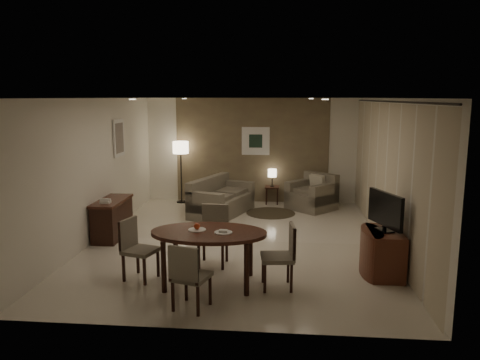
# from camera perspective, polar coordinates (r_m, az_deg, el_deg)

# --- Properties ---
(room_shell) EXTENTS (5.50, 7.00, 2.70)m
(room_shell) POSITION_cam_1_polar(r_m,az_deg,el_deg) (9.13, 0.12, 1.46)
(room_shell) COLOR beige
(room_shell) RESTS_ON ground
(taupe_accent) EXTENTS (3.96, 0.03, 2.70)m
(taupe_accent) POSITION_cam_1_polar(r_m,az_deg,el_deg) (12.17, 1.45, 3.62)
(taupe_accent) COLOR #786A4A
(taupe_accent) RESTS_ON wall_back
(curtain_wall) EXTENTS (0.08, 6.70, 2.58)m
(curtain_wall) POSITION_cam_1_polar(r_m,az_deg,el_deg) (8.89, 17.34, 0.57)
(curtain_wall) COLOR beige
(curtain_wall) RESTS_ON wall_right
(curtain_rod) EXTENTS (0.03, 6.80, 0.03)m
(curtain_rod) POSITION_cam_1_polar(r_m,az_deg,el_deg) (8.78, 17.79, 9.10)
(curtain_rod) COLOR black
(curtain_rod) RESTS_ON wall_right
(art_back_frame) EXTENTS (0.72, 0.03, 0.72)m
(art_back_frame) POSITION_cam_1_polar(r_m,az_deg,el_deg) (12.12, 1.92, 4.77)
(art_back_frame) COLOR silver
(art_back_frame) RESTS_ON wall_back
(art_back_canvas) EXTENTS (0.34, 0.01, 0.34)m
(art_back_canvas) POSITION_cam_1_polar(r_m,az_deg,el_deg) (12.10, 1.92, 4.77)
(art_back_canvas) COLOR black
(art_back_canvas) RESTS_ON wall_back
(art_left_frame) EXTENTS (0.03, 0.60, 0.80)m
(art_left_frame) POSITION_cam_1_polar(r_m,az_deg,el_deg) (10.44, -14.55, 4.99)
(art_left_frame) COLOR silver
(art_left_frame) RESTS_ON wall_left
(art_left_canvas) EXTENTS (0.01, 0.46, 0.64)m
(art_left_canvas) POSITION_cam_1_polar(r_m,az_deg,el_deg) (10.44, -14.48, 4.99)
(art_left_canvas) COLOR gray
(art_left_canvas) RESTS_ON wall_left
(downlight_nl) EXTENTS (0.10, 0.10, 0.01)m
(downlight_nl) POSITION_cam_1_polar(r_m,az_deg,el_deg) (7.14, -12.98, 9.56)
(downlight_nl) COLOR white
(downlight_nl) RESTS_ON ceiling
(downlight_nr) EXTENTS (0.10, 0.10, 0.01)m
(downlight_nr) POSITION_cam_1_polar(r_m,az_deg,el_deg) (6.81, 10.35, 9.64)
(downlight_nr) COLOR white
(downlight_nr) RESTS_ON ceiling
(downlight_fl) EXTENTS (0.10, 0.10, 0.01)m
(downlight_fl) POSITION_cam_1_polar(r_m,az_deg,el_deg) (10.62, -6.83, 9.83)
(downlight_fl) COLOR white
(downlight_fl) RESTS_ON ceiling
(downlight_fr) EXTENTS (0.10, 0.10, 0.01)m
(downlight_fr) POSITION_cam_1_polar(r_m,az_deg,el_deg) (10.40, 8.66, 9.78)
(downlight_fr) COLOR white
(downlight_fr) RESTS_ON ceiling
(console_desk) EXTENTS (0.48, 1.20, 0.75)m
(console_desk) POSITION_cam_1_polar(r_m,az_deg,el_deg) (9.50, -15.30, -4.57)
(console_desk) COLOR #4E2319
(console_desk) RESTS_ON floor
(telephone) EXTENTS (0.20, 0.14, 0.09)m
(telephone) POSITION_cam_1_polar(r_m,az_deg,el_deg) (9.13, -16.08, -2.45)
(telephone) COLOR white
(telephone) RESTS_ON console_desk
(tv_cabinet) EXTENTS (0.48, 0.90, 0.70)m
(tv_cabinet) POSITION_cam_1_polar(r_m,az_deg,el_deg) (7.63, 17.18, -8.46)
(tv_cabinet) COLOR brown
(tv_cabinet) RESTS_ON floor
(flat_tv) EXTENTS (0.36, 0.85, 0.60)m
(flat_tv) POSITION_cam_1_polar(r_m,az_deg,el_deg) (7.45, 17.30, -3.56)
(flat_tv) COLOR black
(flat_tv) RESTS_ON tv_cabinet
(dining_table) EXTENTS (1.69, 1.06, 0.79)m
(dining_table) POSITION_cam_1_polar(r_m,az_deg,el_deg) (6.96, -3.80, -9.43)
(dining_table) COLOR #4E2319
(dining_table) RESTS_ON floor
(chair_near) EXTENTS (0.54, 0.54, 0.89)m
(chair_near) POSITION_cam_1_polar(r_m,az_deg,el_deg) (6.19, -5.93, -11.50)
(chair_near) COLOR #756C5A
(chair_near) RESTS_ON floor
(chair_far) EXTENTS (0.49, 0.49, 0.97)m
(chair_far) POSITION_cam_1_polar(r_m,az_deg,el_deg) (7.66, -3.32, -6.87)
(chair_far) COLOR #756C5A
(chair_far) RESTS_ON floor
(chair_left) EXTENTS (0.55, 0.55, 0.92)m
(chair_left) POSITION_cam_1_polar(r_m,az_deg,el_deg) (7.24, -12.03, -8.33)
(chair_left) COLOR #756C5A
(chair_left) RESTS_ON floor
(chair_right) EXTENTS (0.50, 0.50, 0.93)m
(chair_right) POSITION_cam_1_polar(r_m,az_deg,el_deg) (6.80, 4.54, -9.29)
(chair_right) COLOR #756C5A
(chair_right) RESTS_ON floor
(plate_a) EXTENTS (0.26, 0.26, 0.02)m
(plate_a) POSITION_cam_1_polar(r_m,az_deg,el_deg) (6.91, -5.26, -6.06)
(plate_a) COLOR white
(plate_a) RESTS_ON dining_table
(plate_b) EXTENTS (0.26, 0.26, 0.02)m
(plate_b) POSITION_cam_1_polar(r_m,az_deg,el_deg) (6.75, -2.05, -6.41)
(plate_b) COLOR white
(plate_b) RESTS_ON dining_table
(fruit_apple) EXTENTS (0.09, 0.09, 0.09)m
(fruit_apple) POSITION_cam_1_polar(r_m,az_deg,el_deg) (6.89, -5.26, -5.64)
(fruit_apple) COLOR red
(fruit_apple) RESTS_ON plate_a
(napkin) EXTENTS (0.12, 0.08, 0.03)m
(napkin) POSITION_cam_1_polar(r_m,az_deg,el_deg) (6.75, -2.06, -6.22)
(napkin) COLOR white
(napkin) RESTS_ON plate_b
(round_rug) EXTENTS (1.16, 1.16, 0.01)m
(round_rug) POSITION_cam_1_polar(r_m,az_deg,el_deg) (11.15, 3.76, -4.03)
(round_rug) COLOR #3C3222
(round_rug) RESTS_ON floor
(sofa) EXTENTS (1.99, 1.46, 0.84)m
(sofa) POSITION_cam_1_polar(r_m,az_deg,el_deg) (10.99, -2.24, -1.99)
(sofa) COLOR #756C5A
(sofa) RESTS_ON floor
(armchair) EXTENTS (1.34, 1.34, 0.87)m
(armchair) POSITION_cam_1_polar(r_m,az_deg,el_deg) (11.55, 8.71, -1.45)
(armchair) COLOR #756C5A
(armchair) RESTS_ON floor
(side_table) EXTENTS (0.35, 0.35, 0.45)m
(side_table) POSITION_cam_1_polar(r_m,az_deg,el_deg) (12.10, 3.92, -1.84)
(side_table) COLOR black
(side_table) RESTS_ON floor
(table_lamp) EXTENTS (0.22, 0.22, 0.50)m
(table_lamp) POSITION_cam_1_polar(r_m,az_deg,el_deg) (12.01, 3.94, 0.39)
(table_lamp) COLOR #FFEAC1
(table_lamp) RESTS_ON side_table
(floor_lamp) EXTENTS (0.40, 0.40, 1.60)m
(floor_lamp) POSITION_cam_1_polar(r_m,az_deg,el_deg) (12.20, -7.18, 0.95)
(floor_lamp) COLOR #FFE5B7
(floor_lamp) RESTS_ON floor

